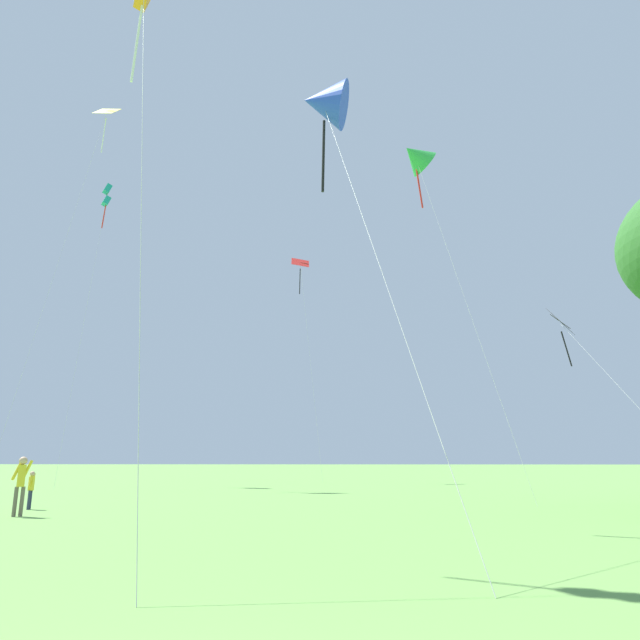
{
  "coord_description": "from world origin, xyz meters",
  "views": [
    {
      "loc": [
        1.31,
        -2.57,
        1.64
      ],
      "look_at": [
        -0.19,
        28.71,
        9.27
      ],
      "focal_mm": 32.18,
      "sensor_mm": 36.0,
      "label": 1
    }
  ],
  "objects_px": {
    "kite_blue_delta": "(324,103)",
    "kite_red_high": "(301,273)",
    "person_in_blue_jacket": "(21,480)",
    "kite_teal_box": "(107,197)",
    "kite_black_large": "(564,330)",
    "kite_green_small": "(416,157)",
    "person_child_small": "(31,486)",
    "kite_yellow_diamond": "(103,127)"
  },
  "relations": [
    {
      "from": "kite_yellow_diamond",
      "to": "person_child_small",
      "type": "bearing_deg",
      "value": -67.47
    },
    {
      "from": "kite_blue_delta",
      "to": "person_in_blue_jacket",
      "type": "distance_m",
      "value": 15.19
    },
    {
      "from": "kite_blue_delta",
      "to": "kite_teal_box",
      "type": "distance_m",
      "value": 31.97
    },
    {
      "from": "person_in_blue_jacket",
      "to": "person_child_small",
      "type": "height_order",
      "value": "person_in_blue_jacket"
    },
    {
      "from": "kite_black_large",
      "to": "person_child_small",
      "type": "xyz_separation_m",
      "value": [
        -24.12,
        -15.39,
        -8.64
      ]
    },
    {
      "from": "kite_green_small",
      "to": "person_child_small",
      "type": "distance_m",
      "value": 24.51
    },
    {
      "from": "kite_red_high",
      "to": "kite_teal_box",
      "type": "height_order",
      "value": "kite_teal_box"
    },
    {
      "from": "kite_green_small",
      "to": "person_in_blue_jacket",
      "type": "bearing_deg",
      "value": -139.55
    },
    {
      "from": "person_in_blue_jacket",
      "to": "person_child_small",
      "type": "bearing_deg",
      "value": 112.27
    },
    {
      "from": "person_child_small",
      "to": "kite_yellow_diamond",
      "type": "bearing_deg",
      "value": 112.53
    },
    {
      "from": "kite_green_small",
      "to": "kite_yellow_diamond",
      "type": "relative_size",
      "value": 0.67
    },
    {
      "from": "kite_yellow_diamond",
      "to": "kite_blue_delta",
      "type": "bearing_deg",
      "value": -50.12
    },
    {
      "from": "kite_black_large",
      "to": "person_in_blue_jacket",
      "type": "xyz_separation_m",
      "value": [
        -23.13,
        -17.81,
        -8.35
      ]
    },
    {
      "from": "kite_yellow_diamond",
      "to": "kite_red_high",
      "type": "bearing_deg",
      "value": 29.59
    },
    {
      "from": "kite_green_small",
      "to": "kite_yellow_diamond",
      "type": "distance_m",
      "value": 25.36
    },
    {
      "from": "kite_red_high",
      "to": "person_in_blue_jacket",
      "type": "height_order",
      "value": "kite_red_high"
    },
    {
      "from": "kite_green_small",
      "to": "kite_red_high",
      "type": "distance_m",
      "value": 18.86
    },
    {
      "from": "kite_red_high",
      "to": "person_in_blue_jacket",
      "type": "relative_size",
      "value": 10.77
    },
    {
      "from": "kite_red_high",
      "to": "person_child_small",
      "type": "relative_size",
      "value": 14.84
    },
    {
      "from": "person_in_blue_jacket",
      "to": "kite_yellow_diamond",
      "type": "bearing_deg",
      "value": 112.5
    },
    {
      "from": "kite_red_high",
      "to": "kite_black_large",
      "type": "bearing_deg",
      "value": -32.67
    },
    {
      "from": "kite_teal_box",
      "to": "kite_black_large",
      "type": "xyz_separation_m",
      "value": [
        32.47,
        -6.23,
        -12.7
      ]
    },
    {
      "from": "kite_green_small",
      "to": "kite_teal_box",
      "type": "xyz_separation_m",
      "value": [
        -23.06,
        12.34,
        4.07
      ]
    },
    {
      "from": "kite_yellow_diamond",
      "to": "person_child_small",
      "type": "distance_m",
      "value": 32.22
    },
    {
      "from": "kite_blue_delta",
      "to": "kite_green_small",
      "type": "xyz_separation_m",
      "value": [
        4.62,
        12.2,
        4.83
      ]
    },
    {
      "from": "kite_teal_box",
      "to": "person_child_small",
      "type": "bearing_deg",
      "value": -68.9
    },
    {
      "from": "kite_green_small",
      "to": "kite_black_large",
      "type": "height_order",
      "value": "kite_green_small"
    },
    {
      "from": "kite_green_small",
      "to": "kite_yellow_diamond",
      "type": "bearing_deg",
      "value": 158.15
    },
    {
      "from": "kite_yellow_diamond",
      "to": "person_child_small",
      "type": "height_order",
      "value": "kite_yellow_diamond"
    },
    {
      "from": "kite_green_small",
      "to": "kite_teal_box",
      "type": "bearing_deg",
      "value": 151.85
    },
    {
      "from": "kite_green_small",
      "to": "kite_blue_delta",
      "type": "bearing_deg",
      "value": -110.73
    },
    {
      "from": "kite_teal_box",
      "to": "person_child_small",
      "type": "xyz_separation_m",
      "value": [
        8.35,
        -21.63,
        -21.34
      ]
    },
    {
      "from": "kite_blue_delta",
      "to": "kite_red_high",
      "type": "distance_m",
      "value": 29.77
    },
    {
      "from": "kite_black_large",
      "to": "person_in_blue_jacket",
      "type": "distance_m",
      "value": 30.37
    },
    {
      "from": "kite_blue_delta",
      "to": "kite_black_large",
      "type": "distance_m",
      "value": 23.37
    },
    {
      "from": "kite_blue_delta",
      "to": "kite_red_high",
      "type": "xyz_separation_m",
      "value": [
        -3.19,
        29.35,
        3.87
      ]
    },
    {
      "from": "kite_teal_box",
      "to": "kite_black_large",
      "type": "relative_size",
      "value": 1.99
    },
    {
      "from": "kite_blue_delta",
      "to": "kite_yellow_diamond",
      "type": "relative_size",
      "value": 0.5
    },
    {
      "from": "kite_blue_delta",
      "to": "kite_black_large",
      "type": "bearing_deg",
      "value": 52.55
    },
    {
      "from": "kite_teal_box",
      "to": "person_child_small",
      "type": "height_order",
      "value": "kite_teal_box"
    },
    {
      "from": "kite_teal_box",
      "to": "kite_black_large",
      "type": "height_order",
      "value": "kite_teal_box"
    },
    {
      "from": "person_in_blue_jacket",
      "to": "kite_blue_delta",
      "type": "bearing_deg",
      "value": -3.13
    }
  ]
}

